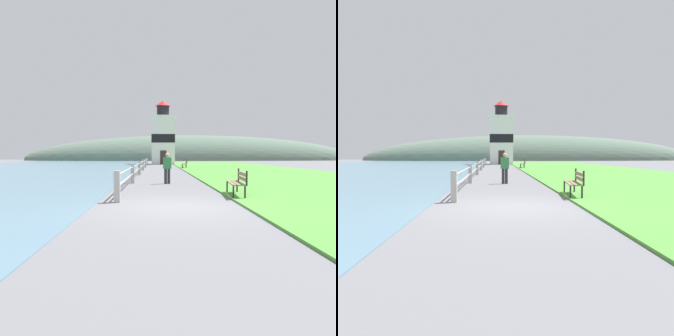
{
  "view_description": "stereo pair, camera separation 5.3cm",
  "coord_description": "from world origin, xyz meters",
  "views": [
    {
      "loc": [
        -0.56,
        -8.98,
        1.47
      ],
      "look_at": [
        0.43,
        18.69,
        0.3
      ],
      "focal_mm": 35.0,
      "sensor_mm": 36.0,
      "label": 1
    },
    {
      "loc": [
        -0.51,
        -8.98,
        1.47
      ],
      "look_at": [
        0.43,
        18.69,
        0.3
      ],
      "focal_mm": 35.0,
      "sensor_mm": 36.0,
      "label": 2
    }
  ],
  "objects": [
    {
      "name": "park_bench_midway",
      "position": [
        2.45,
        25.14,
        0.54
      ],
      "size": [
        0.54,
        1.7,
        0.94
      ],
      "rotation": [
        0.0,
        0.0,
        3.1
      ],
      "color": "#846B51",
      "rests_on": "ground_plane"
    },
    {
      "name": "ground_plane",
      "position": [
        0.0,
        0.0,
        0.0
      ],
      "size": [
        160.0,
        160.0,
        0.0
      ],
      "primitive_type": "plane",
      "color": "slate"
    },
    {
      "name": "lighthouse",
      "position": [
        0.43,
        39.29,
        4.0
      ],
      "size": [
        3.83,
        3.83,
        9.31
      ],
      "color": "white",
      "rests_on": "ground_plane"
    },
    {
      "name": "grass_verge",
      "position": [
        7.86,
        19.87,
        0.03
      ],
      "size": [
        12.0,
        59.62,
        0.06
      ],
      "color": "#4C8E38",
      "rests_on": "ground_plane"
    },
    {
      "name": "park_bench_near",
      "position": [
        2.28,
        2.27,
        0.54
      ],
      "size": [
        0.65,
        1.82,
        0.94
      ],
      "rotation": [
        0.0,
        0.0,
        3.04
      ],
      "color": "#846B51",
      "rests_on": "ground_plane"
    },
    {
      "name": "seawall_railing",
      "position": [
        -1.76,
        17.39,
        0.58
      ],
      "size": [
        0.18,
        32.97,
        0.97
      ],
      "color": "#A8A399",
      "rests_on": "ground_plane"
    },
    {
      "name": "distant_hillside",
      "position": [
        8.0,
        69.75,
        0.0
      ],
      "size": [
        80.0,
        16.0,
        12.0
      ],
      "color": "#566B5B",
      "rests_on": "ground_plane"
    },
    {
      "name": "person_strolling",
      "position": [
        -0.02,
        7.22,
        0.83
      ],
      "size": [
        0.41,
        0.29,
        1.54
      ],
      "rotation": [
        0.0,
        0.0,
        1.82
      ],
      "color": "#28282D",
      "rests_on": "ground_plane"
    }
  ]
}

